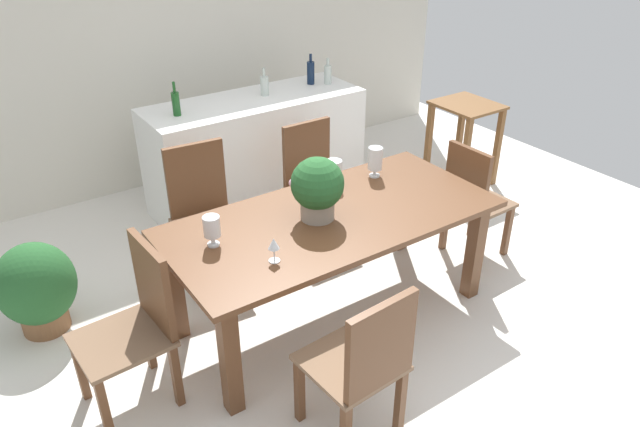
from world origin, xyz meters
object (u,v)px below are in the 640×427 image
(flower_centerpiece, at_px, (317,187))
(wine_bottle_clear, at_px, (328,74))
(crystal_vase_left, at_px, (212,227))
(wine_bottle_green, at_px, (176,103))
(crystal_vase_right, at_px, (375,159))
(wine_bottle_tall, at_px, (264,85))
(chair_foot_end, at_px, (473,197))
(potted_plant_floor, at_px, (36,287))
(dining_table, at_px, (332,231))
(chair_near_left, at_px, (364,362))
(chair_far_left, at_px, (204,207))
(chair_far_right, at_px, (313,177))
(kitchen_counter, at_px, (257,151))
(chair_head_end, at_px, (138,320))
(crystal_vase_center_near, at_px, (334,171))
(wine_bottle_amber, at_px, (311,72))
(wine_glass, at_px, (274,245))
(side_table, at_px, (465,126))

(flower_centerpiece, distance_m, wine_bottle_clear, 2.11)
(crystal_vase_left, height_order, wine_bottle_green, wine_bottle_green)
(crystal_vase_right, relative_size, wine_bottle_tall, 0.92)
(chair_foot_end, height_order, potted_plant_floor, chair_foot_end)
(dining_table, xyz_separation_m, wine_bottle_clear, (1.16, 1.71, 0.40))
(chair_near_left, height_order, chair_far_left, chair_far_left)
(chair_far_right, xyz_separation_m, crystal_vase_left, (-1.23, -0.82, 0.35))
(kitchen_counter, bearing_deg, chair_head_end, -134.34)
(crystal_vase_center_near, height_order, wine_bottle_clear, wine_bottle_clear)
(wine_bottle_amber, bearing_deg, wine_bottle_clear, -34.33)
(chair_head_end, relative_size, wine_bottle_amber, 3.54)
(dining_table, distance_m, crystal_vase_right, 0.68)
(chair_far_right, xyz_separation_m, wine_bottle_tall, (0.06, 0.83, 0.52))
(chair_foot_end, bearing_deg, wine_bottle_green, 41.23)
(crystal_vase_left, xyz_separation_m, wine_bottle_clear, (1.92, 1.61, 0.17))
(chair_head_end, height_order, crystal_vase_right, crystal_vase_right)
(kitchen_counter, height_order, wine_bottle_tall, wine_bottle_tall)
(chair_head_end, xyz_separation_m, kitchen_counter, (1.67, 1.71, -0.05))
(kitchen_counter, relative_size, wine_bottle_amber, 6.96)
(chair_near_left, distance_m, flower_centerpiece, 1.12)
(chair_far_right, bearing_deg, chair_near_left, -116.93)
(crystal_vase_right, bearing_deg, flower_centerpiece, -158.45)
(chair_head_end, xyz_separation_m, crystal_vase_right, (1.83, 0.28, 0.37))
(wine_bottle_green, relative_size, potted_plant_floor, 0.43)
(wine_bottle_amber, distance_m, wine_bottle_clear, 0.15)
(chair_near_left, distance_m, wine_bottle_clear, 3.14)
(chair_foot_end, relative_size, flower_centerpiece, 2.34)
(wine_bottle_clear, bearing_deg, crystal_vase_left, -140.03)
(wine_glass, relative_size, wine_bottle_tall, 0.61)
(flower_centerpiece, bearing_deg, wine_bottle_tall, 70.03)
(crystal_vase_center_near, distance_m, wine_bottle_clear, 1.68)
(crystal_vase_left, distance_m, wine_glass, 0.39)
(crystal_vase_left, height_order, wine_bottle_amber, wine_bottle_amber)
(dining_table, height_order, flower_centerpiece, flower_centerpiece)
(wine_bottle_tall, bearing_deg, potted_plant_floor, -159.33)
(chair_far_right, relative_size, kitchen_counter, 0.51)
(flower_centerpiece, distance_m, side_table, 2.53)
(chair_far_left, bearing_deg, chair_far_right, 3.85)
(side_table, bearing_deg, wine_bottle_amber, 145.02)
(potted_plant_floor, bearing_deg, wine_bottle_tall, 20.67)
(flower_centerpiece, relative_size, wine_bottle_tall, 1.68)
(chair_head_end, xyz_separation_m, wine_bottle_tall, (1.80, 1.74, 0.52))
(kitchen_counter, xyz_separation_m, wine_bottle_green, (-0.69, -0.01, 0.58))
(chair_far_left, height_order, kitchen_counter, chair_far_left)
(wine_bottle_tall, bearing_deg, wine_bottle_green, -176.77)
(potted_plant_floor, bearing_deg, chair_far_left, -0.10)
(chair_far_right, bearing_deg, side_table, 1.69)
(crystal_vase_center_near, bearing_deg, wine_bottle_clear, 56.33)
(crystal_vase_center_near, bearing_deg, wine_bottle_green, 110.80)
(side_table, bearing_deg, crystal_vase_center_near, -161.86)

